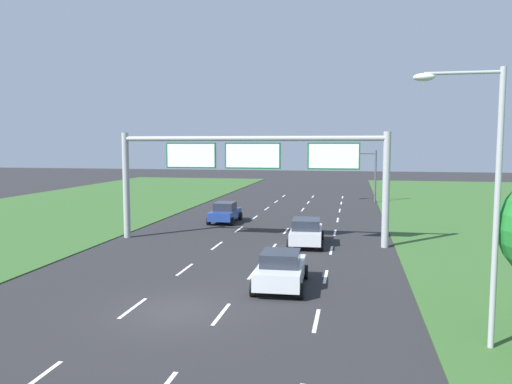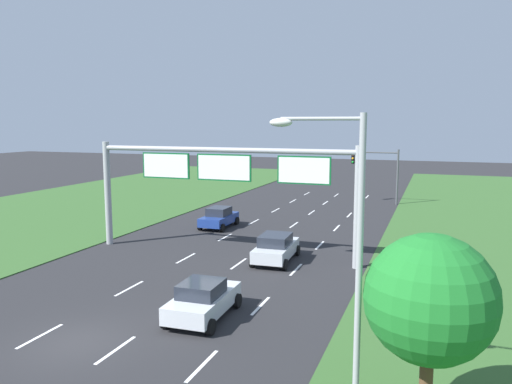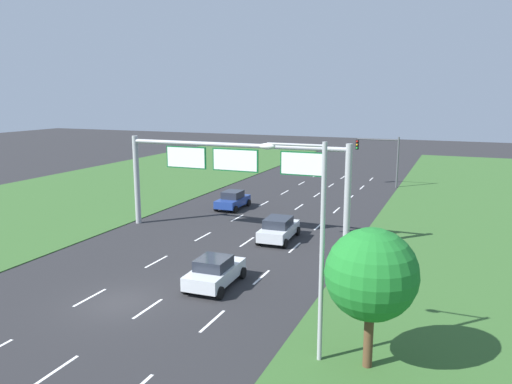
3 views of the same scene
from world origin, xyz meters
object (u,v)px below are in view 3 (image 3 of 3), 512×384
object	(u,v)px
street_lamp	(312,233)
roadside_tree_near	(371,275)
car_near_red	(233,200)
sign_gantry	(235,168)
car_lead_silver	(279,229)
car_mid_lane	(215,272)
traffic_light_mast	(380,152)

from	to	relation	value
street_lamp	roadside_tree_near	xyz separation A→B (m)	(2.19, 0.21, -1.37)
roadside_tree_near	car_near_red	bearing A→B (deg)	125.77
sign_gantry	roadside_tree_near	distance (m)	19.27
sign_gantry	car_lead_silver	bearing A→B (deg)	-3.82
street_lamp	car_mid_lane	bearing A→B (deg)	142.25
car_near_red	street_lamp	world-z (taller)	street_lamp
street_lamp	roadside_tree_near	distance (m)	2.60
traffic_light_mast	street_lamp	size ratio (longest dim) A/B	0.66
car_near_red	roadside_tree_near	xyz separation A→B (m)	(16.07, -22.30, 2.90)
street_lamp	traffic_light_mast	bearing A→B (deg)	95.07
car_near_red	traffic_light_mast	distance (m)	19.63
sign_gantry	car_mid_lane	bearing A→B (deg)	-71.30
car_lead_silver	traffic_light_mast	xyz separation A→B (m)	(3.19, 24.13, 3.03)
street_lamp	car_near_red	bearing A→B (deg)	121.65
car_lead_silver	roadside_tree_near	xyz separation A→B (m)	(8.84, -14.52, 2.87)
car_near_red	roadside_tree_near	distance (m)	27.64
sign_gantry	street_lamp	bearing A→B (deg)	-55.88
car_lead_silver	sign_gantry	bearing A→B (deg)	173.28
street_lamp	car_lead_silver	bearing A→B (deg)	114.28
car_near_red	roadside_tree_near	size ratio (longest dim) A/B	0.75
traffic_light_mast	car_near_red	bearing A→B (deg)	-122.53
car_near_red	traffic_light_mast	bearing A→B (deg)	57.01
sign_gantry	traffic_light_mast	distance (m)	24.84
car_lead_silver	street_lamp	bearing A→B (deg)	-68.62
car_mid_lane	roadside_tree_near	bearing A→B (deg)	-31.51
car_lead_silver	street_lamp	xyz separation A→B (m)	(6.64, -14.73, 4.24)
sign_gantry	roadside_tree_near	bearing A→B (deg)	-50.11
car_lead_silver	sign_gantry	size ratio (longest dim) A/B	0.26
car_near_red	car_lead_silver	xyz separation A→B (m)	(7.23, -7.79, 0.04)
car_mid_lane	roadside_tree_near	distance (m)	10.81
car_mid_lane	roadside_tree_near	size ratio (longest dim) A/B	0.78
car_lead_silver	traffic_light_mast	distance (m)	24.53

